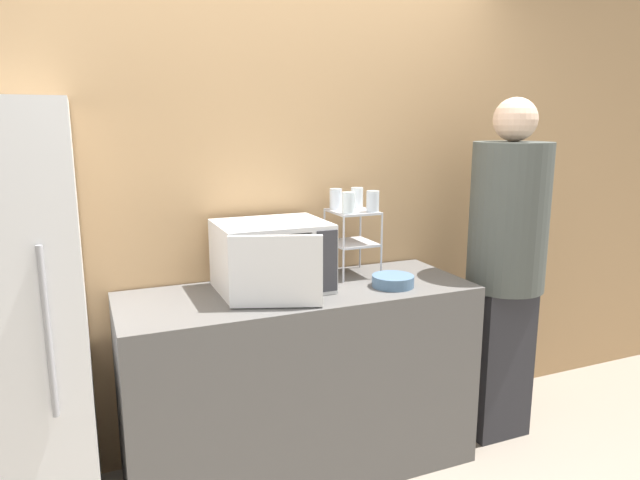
# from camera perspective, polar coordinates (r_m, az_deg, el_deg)

# --- Properties ---
(wall_back) EXTENTS (8.00, 0.06, 2.60)m
(wall_back) POSITION_cam_1_polar(r_m,az_deg,el_deg) (2.96, -4.55, 3.75)
(wall_back) COLOR tan
(wall_back) RESTS_ON ground_plane
(counter) EXTENTS (1.68, 0.62, 0.93)m
(counter) POSITION_cam_1_polar(r_m,az_deg,el_deg) (2.88, -2.00, -13.88)
(counter) COLOR #595654
(counter) RESTS_ON ground_plane
(microwave) EXTENTS (0.52, 0.56, 0.32)m
(microwave) POSITION_cam_1_polar(r_m,az_deg,el_deg) (2.68, -4.83, -1.67)
(microwave) COLOR silver
(microwave) RESTS_ON counter
(dish_rack) EXTENTS (0.22, 0.25, 0.34)m
(dish_rack) POSITION_cam_1_polar(r_m,az_deg,el_deg) (2.93, 3.27, 1.11)
(dish_rack) COLOR #B2B2B7
(dish_rack) RESTS_ON counter
(glass_front_left) EXTENTS (0.06, 0.06, 0.11)m
(glass_front_left) POSITION_cam_1_polar(r_m,az_deg,el_deg) (2.80, 2.85, 3.74)
(glass_front_left) COLOR silver
(glass_front_left) RESTS_ON dish_rack
(glass_back_right) EXTENTS (0.06, 0.06, 0.11)m
(glass_back_right) POSITION_cam_1_polar(r_m,az_deg,el_deg) (3.00, 3.71, 4.25)
(glass_back_right) COLOR silver
(glass_back_right) RESTS_ON dish_rack
(glass_front_right) EXTENTS (0.06, 0.06, 0.11)m
(glass_front_right) POSITION_cam_1_polar(r_m,az_deg,el_deg) (2.87, 5.30, 3.87)
(glass_front_right) COLOR silver
(glass_front_right) RESTS_ON dish_rack
(glass_back_left) EXTENTS (0.06, 0.06, 0.11)m
(glass_back_left) POSITION_cam_1_polar(r_m,az_deg,el_deg) (2.94, 1.58, 4.13)
(glass_back_left) COLOR silver
(glass_back_left) RESTS_ON dish_rack
(bowl) EXTENTS (0.20, 0.20, 0.06)m
(bowl) POSITION_cam_1_polar(r_m,az_deg,el_deg) (2.78, 7.30, -4.10)
(bowl) COLOR slate
(bowl) RESTS_ON counter
(person) EXTENTS (0.40, 0.40, 1.83)m
(person) POSITION_cam_1_polar(r_m,az_deg,el_deg) (3.15, 18.11, -1.42)
(person) COLOR #2D2D33
(person) RESTS_ON ground_plane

